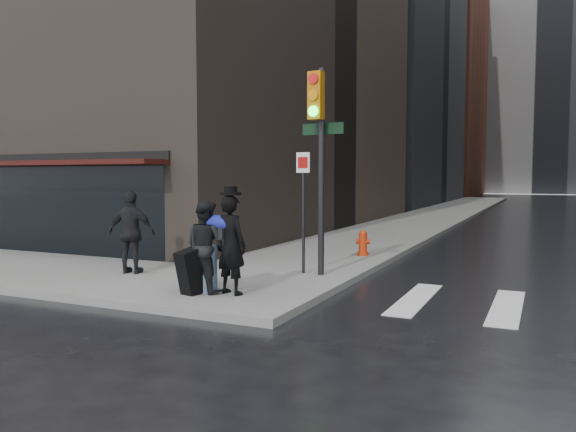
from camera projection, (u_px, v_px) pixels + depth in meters
The scene contains 11 objects.
ground at pixel (227, 293), 11.06m from camera, with size 140.00×140.00×0.00m, color black.
sidewalk_left at pixel (447, 212), 35.52m from camera, with size 4.00×50.00×0.15m, color slate.
bldg_left_mid at pixel (321, 11), 49.73m from camera, with size 22.00×24.00×34.00m, color slate.
bldg_left_far at pixel (389, 93), 71.75m from camera, with size 22.00×20.00×26.00m, color brown.
bldg_distant at pixel (552, 78), 78.11m from camera, with size 40.00×12.00×32.00m, color slate.
storefront at pixel (45, 193), 15.58m from camera, with size 8.40×1.11×2.83m.
man_overcoat at pixel (223, 248), 10.18m from camera, with size 1.24×0.94×2.00m.
man_jeans at pixel (206, 246), 10.39m from camera, with size 1.19×0.84×1.70m.
man_greycoat at pixel (132, 232), 12.37m from camera, with size 1.14×0.68×1.82m.
traffic_light at pixel (317, 142), 11.99m from camera, with size 1.11×0.56×4.45m.
fire_hydrant at pixel (363, 244), 15.24m from camera, with size 0.40×0.30×0.69m.
Camera 1 is at (5.67, -9.42, 2.28)m, focal length 35.00 mm.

